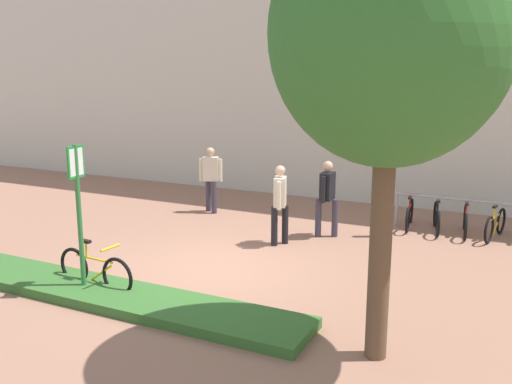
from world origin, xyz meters
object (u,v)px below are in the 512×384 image
Objects in this scene: tree_sidewalk at (391,34)px; bike_rack_cluster at (465,220)px; person_suited_dark at (327,194)px; bike_at_sign at (95,270)px; bollard_steel at (377,217)px; person_shirt_blue at (211,176)px; parking_sign_post at (78,198)px; person_shirt_white at (280,200)px.

tree_sidewalk is 7.42m from bike_rack_cluster.
tree_sidewalk is 6.24m from person_suited_dark.
bike_rack_cluster is at bearing 49.83° from bike_at_sign.
person_suited_dark reaches higher than bollard_steel.
bike_rack_cluster is at bearing 86.28° from tree_sidewalk.
tree_sidewalk reaches higher than person_shirt_blue.
bollard_steel is (3.55, 5.44, -1.19)m from parking_sign_post.
person_suited_dark is (-2.37, 4.88, -3.08)m from tree_sidewalk.
parking_sign_post reaches higher than bollard_steel.
person_shirt_white is at bearing -125.28° from person_suited_dark.
bollard_steel is at bearing -3.94° from person_shirt_blue.
tree_sidewalk is 5.47m from parking_sign_post.
person_shirt_white is 1.22m from person_suited_dark.
bollard_steel is (-1.78, -1.04, 0.10)m from bike_rack_cluster.
bike_at_sign is 8.17m from bike_rack_cluster.
person_suited_dark reaches higher than bike_rack_cluster.
person_shirt_white is 3.30m from person_shirt_blue.
bollard_steel is (3.49, 5.21, 0.10)m from bike_at_sign.
bike_at_sign is at bearing -130.17° from bike_rack_cluster.
bike_at_sign is at bearing -115.60° from person_shirt_white.
tree_sidewalk is 3.29× the size of person_suited_dark.
parking_sign_post is 2.79× the size of bollard_steel.
tree_sidewalk is 6.12m from bike_at_sign.
bike_at_sign is at bearing 178.04° from tree_sidewalk.
tree_sidewalk is at bearing -93.72° from bike_rack_cluster.
person_shirt_blue reaches higher than bike_rack_cluster.
person_shirt_blue is at bearing 135.76° from tree_sidewalk.
bike_at_sign is (0.05, 0.23, -1.29)m from parking_sign_post.
bike_rack_cluster is at bearing 35.92° from person_shirt_white.
parking_sign_post is at bearing -117.20° from person_suited_dark.
tree_sidewalk reaches higher than person_suited_dark.
parking_sign_post is 0.78× the size of bike_rack_cluster.
tree_sidewalk is 6.62m from bollard_steel.
person_shirt_white is (-1.71, -1.49, 0.53)m from bollard_steel.
bike_rack_cluster is at bearing 50.56° from parking_sign_post.
bollard_steel is at bearing 41.08° from person_shirt_white.
parking_sign_post is 1.50× the size of bike_at_sign.
bike_rack_cluster is (5.27, 6.25, -0.00)m from bike_at_sign.
person_suited_dark is (0.71, 1.00, 0.00)m from person_shirt_white.
bike_rack_cluster is 3.57× the size of bollard_steel.
person_suited_dark reaches higher than bike_at_sign.
bike_at_sign is (-4.85, 0.17, -3.72)m from tree_sidewalk.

